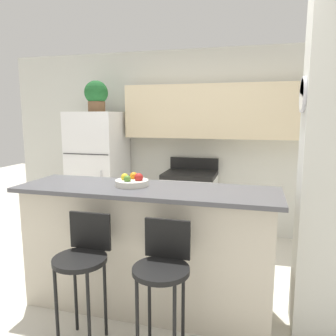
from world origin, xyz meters
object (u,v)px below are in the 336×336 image
at_px(refrigerator, 99,173).
at_px(potted_plant_on_fridge, 96,95).
at_px(bar_stool_left, 83,260).
at_px(trash_bin, 130,227).
at_px(bar_stool_right, 163,270).
at_px(stove_range, 190,205).
at_px(fruit_bowl, 132,182).

height_order(refrigerator, potted_plant_on_fridge, potted_plant_on_fridge).
relative_size(refrigerator, bar_stool_left, 1.80).
distance_m(potted_plant_on_fridge, trash_bin, 1.85).
bearing_deg(bar_stool_right, bar_stool_left, 180.00).
bearing_deg(potted_plant_on_fridge, stove_range, 2.98).
xyz_separation_m(bar_stool_right, potted_plant_on_fridge, (-1.57, 2.17, 1.30)).
xyz_separation_m(refrigerator, fruit_bowl, (1.13, -1.60, 0.25)).
height_order(fruit_bowl, trash_bin, fruit_bowl).
relative_size(stove_range, potted_plant_on_fridge, 2.55).
distance_m(stove_range, potted_plant_on_fridge, 1.97).
bearing_deg(bar_stool_right, refrigerator, 125.86).
distance_m(refrigerator, bar_stool_left, 2.38).
height_order(bar_stool_left, potted_plant_on_fridge, potted_plant_on_fridge).
distance_m(stove_range, fruit_bowl, 1.79).
distance_m(refrigerator, potted_plant_on_fridge, 1.08).
xyz_separation_m(fruit_bowl, trash_bin, (-0.57, 1.35, -0.92)).
xyz_separation_m(potted_plant_on_fridge, fruit_bowl, (1.13, -1.60, -0.83)).
height_order(refrigerator, trash_bin, refrigerator).
height_order(refrigerator, fruit_bowl, refrigerator).
distance_m(bar_stool_left, trash_bin, 2.01).
relative_size(bar_stool_left, potted_plant_on_fridge, 2.26).
bearing_deg(stove_range, trash_bin, -156.61).
bearing_deg(stove_range, potted_plant_on_fridge, -177.02).
bearing_deg(potted_plant_on_fridge, trash_bin, -24.26).
xyz_separation_m(bar_stool_left, bar_stool_right, (0.60, 0.00, 0.00)).
xyz_separation_m(stove_range, bar_stool_left, (-0.34, -2.24, 0.17)).
bearing_deg(bar_stool_right, potted_plant_on_fridge, 125.86).
bearing_deg(trash_bin, bar_stool_left, -78.01).
bearing_deg(bar_stool_right, stove_range, 96.73).
bearing_deg(fruit_bowl, bar_stool_right, -52.60).
bearing_deg(potted_plant_on_fridge, refrigerator, -64.21).
relative_size(fruit_bowl, trash_bin, 0.74).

